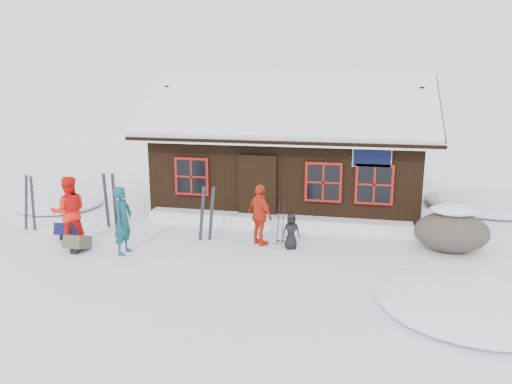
% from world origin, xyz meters
% --- Properties ---
extents(ground, '(120.00, 120.00, 0.00)m').
position_xyz_m(ground, '(0.00, 0.00, 0.00)').
color(ground, white).
rests_on(ground, ground).
extents(mountain_hut, '(8.90, 6.09, 4.42)m').
position_xyz_m(mountain_hut, '(1.50, 4.98, 1.58)').
color(mountain_hut, black).
rests_on(mountain_hut, ground).
extents(snow_drift, '(7.60, 0.60, 0.35)m').
position_xyz_m(snow_drift, '(1.50, 2.25, 0.17)').
color(snow_drift, white).
rests_on(snow_drift, ground).
extents(snow_mounds, '(20.60, 13.20, 0.48)m').
position_xyz_m(snow_mounds, '(1.65, 1.86, 0.00)').
color(snow_mounds, white).
rests_on(snow_mounds, ground).
extents(skier_teal, '(0.43, 0.63, 1.69)m').
position_xyz_m(skier_teal, '(-1.80, -0.68, 0.84)').
color(skier_teal, '#124756').
rests_on(skier_teal, ground).
extents(skier_orange_left, '(1.12, 1.06, 1.83)m').
position_xyz_m(skier_orange_left, '(-3.38, -0.46, 0.91)').
color(skier_orange_left, red).
rests_on(skier_orange_left, ground).
extents(skier_orange_right, '(0.95, 0.92, 1.59)m').
position_xyz_m(skier_orange_right, '(1.35, 0.64, 0.80)').
color(skier_orange_right, red).
rests_on(skier_orange_right, ground).
extents(skier_crouched, '(0.53, 0.45, 0.91)m').
position_xyz_m(skier_crouched, '(2.17, 0.52, 0.45)').
color(skier_crouched, black).
rests_on(skier_crouched, ground).
extents(boulder, '(1.80, 1.35, 1.06)m').
position_xyz_m(boulder, '(6.10, 1.17, 0.53)').
color(boulder, '#534B42').
rests_on(boulder, ground).
extents(ski_pair_left, '(0.51, 0.19, 1.64)m').
position_xyz_m(ski_pair_left, '(-5.24, 0.52, 0.77)').
color(ski_pair_left, black).
rests_on(ski_pair_left, ground).
extents(ski_pair_mid, '(0.41, 0.06, 1.63)m').
position_xyz_m(ski_pair_mid, '(-3.16, 1.26, 0.76)').
color(ski_pair_mid, black).
rests_on(ski_pair_mid, ground).
extents(ski_pair_right, '(0.46, 0.17, 1.52)m').
position_xyz_m(ski_pair_right, '(-0.10, 0.70, 0.71)').
color(ski_pair_right, black).
rests_on(ski_pair_right, ground).
extents(ski_poles, '(0.21, 0.10, 1.18)m').
position_xyz_m(ski_poles, '(1.85, 0.82, 0.55)').
color(ski_poles, black).
rests_on(ski_poles, ground).
extents(backpack_blue, '(0.53, 0.66, 0.33)m').
position_xyz_m(backpack_blue, '(-3.86, 0.10, 0.16)').
color(backpack_blue, '#101447').
rests_on(backpack_blue, ground).
extents(backpack_olive, '(0.45, 0.60, 0.32)m').
position_xyz_m(backpack_olive, '(-3.00, -0.80, 0.16)').
color(backpack_olive, '#4F4C38').
rests_on(backpack_olive, ground).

